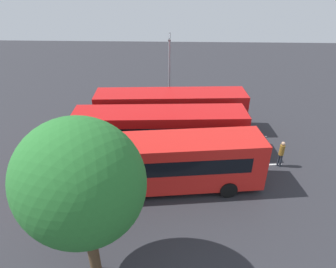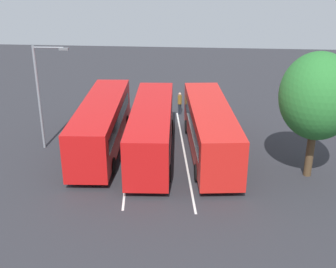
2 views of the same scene
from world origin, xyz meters
TOP-DOWN VIEW (x-y plane):
  - ground_plane at (0.00, 0.00)m, footprint 71.72×71.72m
  - bus_far_left at (-0.23, -3.42)m, footprint 11.45×3.75m
  - bus_center_left at (-0.56, 0.21)m, footprint 11.37×3.06m
  - bus_center_right at (0.05, 3.54)m, footprint 11.38×3.09m
  - pedestrian at (7.14, -1.08)m, footprint 0.45×0.45m
  - street_lamp at (-0.21, 7.20)m, footprint 0.24×2.24m
  - depot_tree at (-2.72, -9.05)m, footprint 4.55×4.09m
  - lane_stripe_outer_left at (0.00, -1.81)m, footprint 14.81×2.03m
  - lane_stripe_inner_left at (0.00, 1.81)m, footprint 14.81×2.03m

SIDE VIEW (x-z plane):
  - ground_plane at x=0.00m, z-range 0.00..0.00m
  - lane_stripe_outer_left at x=0.00m, z-range 0.00..0.01m
  - lane_stripe_inner_left at x=0.00m, z-range 0.00..0.01m
  - pedestrian at x=7.14m, z-range 0.17..1.98m
  - bus_far_left at x=-0.23m, z-range 0.16..3.32m
  - bus_center_left at x=-0.56m, z-range 0.16..3.32m
  - bus_center_right at x=0.05m, z-range 0.16..3.32m
  - street_lamp at x=-0.21m, z-range 0.54..7.26m
  - depot_tree at x=-2.72m, z-range 1.16..8.30m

